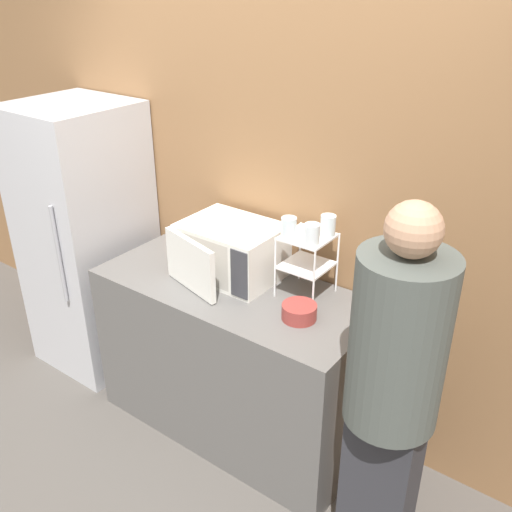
{
  "coord_description": "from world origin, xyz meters",
  "views": [
    {
      "loc": [
        1.63,
        -1.68,
        2.42
      ],
      "look_at": [
        0.13,
        0.37,
        1.13
      ],
      "focal_mm": 40.0,
      "sensor_mm": 36.0,
      "label": 1
    }
  ],
  "objects": [
    {
      "name": "counter",
      "position": [
        0.0,
        0.33,
        0.46
      ],
      "size": [
        1.51,
        0.67,
        0.93
      ],
      "color": "#595654",
      "rests_on": "ground_plane"
    },
    {
      "name": "glass_back_right",
      "position": [
        0.42,
        0.57,
        1.3
      ],
      "size": [
        0.08,
        0.08,
        0.1
      ],
      "color": "silver",
      "rests_on": "dish_rack"
    },
    {
      "name": "ground_plane",
      "position": [
        0.0,
        0.0,
        0.0
      ],
      "size": [
        12.0,
        12.0,
        0.0
      ],
      "primitive_type": "plane",
      "color": "#4C4742"
    },
    {
      "name": "glass_front_right",
      "position": [
        0.41,
        0.43,
        1.3
      ],
      "size": [
        0.08,
        0.08,
        0.1
      ],
      "color": "silver",
      "rests_on": "dish_rack"
    },
    {
      "name": "refrigerator",
      "position": [
        -1.19,
        0.34,
        0.87
      ],
      "size": [
        0.65,
        0.69,
        1.73
      ],
      "color": "#B7B7BC",
      "rests_on": "ground_plane"
    },
    {
      "name": "bowl",
      "position": [
        0.44,
        0.28,
        0.96
      ],
      "size": [
        0.17,
        0.17,
        0.08
      ],
      "color": "maroon",
      "rests_on": "counter"
    },
    {
      "name": "wall_back",
      "position": [
        0.0,
        0.71,
        1.3
      ],
      "size": [
        8.0,
        0.06,
        2.6
      ],
      "color": "olive",
      "rests_on": "ground_plane"
    },
    {
      "name": "microwave",
      "position": [
        -0.09,
        0.43,
        1.07
      ],
      "size": [
        0.52,
        0.51,
        0.29
      ],
      "color": "silver",
      "rests_on": "counter"
    },
    {
      "name": "person",
      "position": [
        1.02,
        0.06,
        0.97
      ],
      "size": [
        0.37,
        0.37,
        1.73
      ],
      "color": "#2D2D33",
      "rests_on": "ground_plane"
    },
    {
      "name": "glass_front_left",
      "position": [
        0.28,
        0.43,
        1.3
      ],
      "size": [
        0.08,
        0.08,
        0.1
      ],
      "color": "silver",
      "rests_on": "dish_rack"
    },
    {
      "name": "dish_rack",
      "position": [
        0.34,
        0.5,
        1.16
      ],
      "size": [
        0.23,
        0.24,
        0.33
      ],
      "color": "white",
      "rests_on": "counter"
    }
  ]
}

